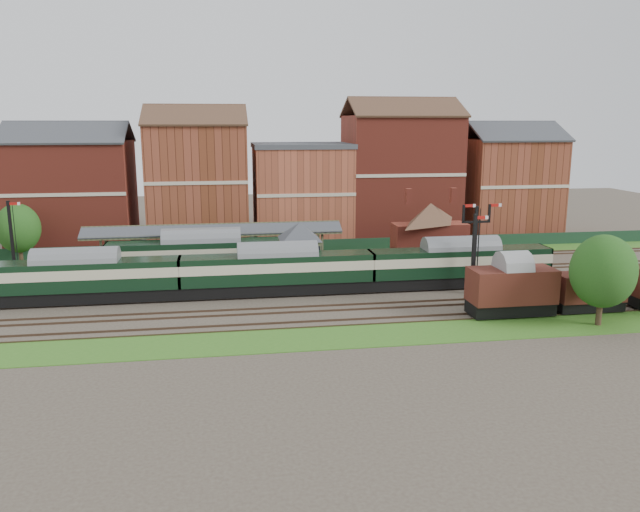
{
  "coord_description": "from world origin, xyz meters",
  "views": [
    {
      "loc": [
        -10.07,
        -54.07,
        15.28
      ],
      "look_at": [
        -1.25,
        2.0,
        3.0
      ],
      "focal_mm": 35.0,
      "sensor_mm": 36.0,
      "label": 1
    }
  ],
  "objects": [
    {
      "name": "dmu_train",
      "position": [
        -5.4,
        0.0,
        2.32
      ],
      "size": [
        51.34,
        2.7,
        3.94
      ],
      "color": "black",
      "rests_on": "ground"
    },
    {
      "name": "ground",
      "position": [
        0.0,
        0.0,
        0.0
      ],
      "size": [
        160.0,
        160.0,
        0.0
      ],
      "primitive_type": "plane",
      "color": "#473D33",
      "rests_on": "ground"
    },
    {
      "name": "platform_railcar",
      "position": [
        -12.21,
        6.5,
        2.45
      ],
      "size": [
        18.2,
        2.87,
        4.19
      ],
      "color": "black",
      "rests_on": "ground"
    },
    {
      "name": "goods_van_b",
      "position": [
        19.23,
        -9.0,
        1.92
      ],
      "size": [
        5.52,
        2.39,
        3.35
      ],
      "color": "black",
      "rests_on": "ground"
    },
    {
      "name": "station_building",
      "position": [
        12.0,
        9.75,
        3.96
      ],
      "size": [
        8.1,
        8.1,
        5.9
      ],
      "color": "#983526",
      "rests_on": "platform"
    },
    {
      "name": "platform",
      "position": [
        -5.0,
        9.75,
        0.5
      ],
      "size": [
        55.0,
        3.4,
        1.0
      ],
      "primitive_type": "cube",
      "color": "#2D2D2D",
      "rests_on": "ground"
    },
    {
      "name": "fence",
      "position": [
        0.0,
        18.0,
        0.75
      ],
      "size": [
        90.0,
        0.12,
        1.5
      ],
      "primitive_type": "cube",
      "color": "#193823",
      "rests_on": "ground"
    },
    {
      "name": "grass_back",
      "position": [
        0.0,
        16.0,
        0.03
      ],
      "size": [
        90.0,
        4.5,
        0.06
      ],
      "primitive_type": "cube",
      "color": "#2D6619",
      "rests_on": "ground"
    },
    {
      "name": "tree_far",
      "position": [
        18.02,
        -12.45,
        4.26
      ],
      "size": [
        4.83,
        4.83,
        7.05
      ],
      "color": "#382619",
      "rests_on": "ground"
    },
    {
      "name": "goods_van_a",
      "position": [
        12.5,
        -9.0,
        2.3
      ],
      "size": [
        6.73,
        2.92,
        4.08
      ],
      "color": "black",
      "rests_on": "ground"
    },
    {
      "name": "semaphore_platform_end",
      "position": [
        -29.98,
        8.0,
        4.16
      ],
      "size": [
        1.23,
        0.25,
        8.0
      ],
      "color": "black",
      "rests_on": "ground"
    },
    {
      "name": "canopy",
      "position": [
        -11.0,
        9.75,
        4.58
      ],
      "size": [
        26.0,
        3.89,
        4.08
      ],
      "color": "#474B2F",
      "rests_on": "platform"
    },
    {
      "name": "semaphore_bracket",
      "position": [
        12.04,
        -2.5,
        4.63
      ],
      "size": [
        3.6,
        0.25,
        8.18
      ],
      "color": "black",
      "rests_on": "ground"
    },
    {
      "name": "grass_front",
      "position": [
        0.0,
        -12.0,
        0.03
      ],
      "size": [
        90.0,
        5.0,
        0.06
      ],
      "primitive_type": "cube",
      "color": "#2D6619",
      "rests_on": "ground"
    },
    {
      "name": "brick_hut",
      "position": [
        5.0,
        3.25,
        1.2
      ],
      "size": [
        3.2,
        2.64,
        2.94
      ],
      "color": "brown",
      "rests_on": "ground"
    },
    {
      "name": "tree_back",
      "position": [
        -31.86,
        16.15,
        4.06
      ],
      "size": [
        4.6,
        4.6,
        6.72
      ],
      "color": "#382619",
      "rests_on": "ground"
    },
    {
      "name": "town_backdrop",
      "position": [
        -0.18,
        25.0,
        7.0
      ],
      "size": [
        69.0,
        10.0,
        16.0
      ],
      "color": "#983526",
      "rests_on": "ground"
    },
    {
      "name": "semaphore_siding",
      "position": [
        10.02,
        -7.0,
        4.16
      ],
      "size": [
        1.23,
        0.25,
        8.0
      ],
      "color": "black",
      "rests_on": "ground"
    },
    {
      "name": "signal_box",
      "position": [
        -3.0,
        3.25,
        3.19
      ],
      "size": [
        5.4,
        5.4,
        6.0
      ],
      "color": "#556749",
      "rests_on": "ground"
    }
  ]
}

